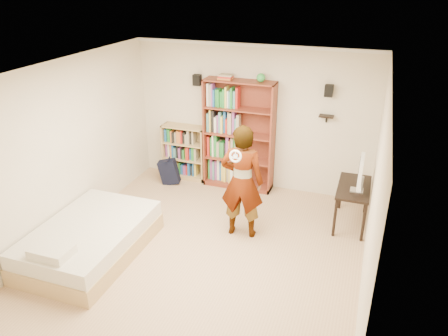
# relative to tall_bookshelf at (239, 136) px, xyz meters

# --- Properties ---
(ground) EXTENTS (4.50, 5.00, 0.01)m
(ground) POSITION_rel_tall_bookshelf_xyz_m (0.20, -2.31, -1.04)
(ground) COLOR tan
(ground) RESTS_ON ground
(room_shell) EXTENTS (4.52, 5.02, 2.71)m
(room_shell) POSITION_rel_tall_bookshelf_xyz_m (0.20, -2.31, 0.72)
(room_shell) COLOR beige
(room_shell) RESTS_ON ground
(crown_molding) EXTENTS (4.50, 5.00, 0.06)m
(crown_molding) POSITION_rel_tall_bookshelf_xyz_m (0.20, -2.31, 1.63)
(crown_molding) COLOR silver
(crown_molding) RESTS_ON room_shell
(speaker_left) EXTENTS (0.14, 0.12, 0.20)m
(speaker_left) POSITION_rel_tall_bookshelf_xyz_m (-0.85, 0.09, 0.96)
(speaker_left) COLOR black
(speaker_left) RESTS_ON room_shell
(speaker_right) EXTENTS (0.14, 0.12, 0.20)m
(speaker_right) POSITION_rel_tall_bookshelf_xyz_m (1.55, 0.09, 0.96)
(speaker_right) COLOR black
(speaker_right) RESTS_ON room_shell
(wall_shelf) EXTENTS (0.25, 0.16, 0.02)m
(wall_shelf) POSITION_rel_tall_bookshelf_xyz_m (1.55, 0.10, 0.51)
(wall_shelf) COLOR black
(wall_shelf) RESTS_ON room_shell
(tall_bookshelf) EXTENTS (1.31, 0.38, 2.08)m
(tall_bookshelf) POSITION_rel_tall_bookshelf_xyz_m (0.00, 0.00, 0.00)
(tall_bookshelf) COLOR brown
(tall_bookshelf) RESTS_ON ground
(low_bookshelf) EXTENTS (0.87, 0.33, 1.09)m
(low_bookshelf) POSITION_rel_tall_bookshelf_xyz_m (-1.13, 0.03, -0.49)
(low_bookshelf) COLOR tan
(low_bookshelf) RESTS_ON ground
(computer_desk) EXTENTS (0.50, 1.01, 0.69)m
(computer_desk) POSITION_rel_tall_bookshelf_xyz_m (2.17, -0.72, -0.69)
(computer_desk) COLOR black
(computer_desk) RESTS_ON ground
(imac) EXTENTS (0.13, 0.56, 0.55)m
(imac) POSITION_rel_tall_bookshelf_xyz_m (2.22, -0.87, -0.07)
(imac) COLOR white
(imac) RESTS_ON computer_desk
(daybed) EXTENTS (1.34, 2.05, 0.61)m
(daybed) POSITION_rel_tall_bookshelf_xyz_m (-1.37, -2.87, -0.74)
(daybed) COLOR beige
(daybed) RESTS_ON ground
(person) EXTENTS (0.71, 0.50, 1.82)m
(person) POSITION_rel_tall_bookshelf_xyz_m (0.56, -1.60, -0.13)
(person) COLOR black
(person) RESTS_ON ground
(wii_wheel) EXTENTS (0.19, 0.07, 0.19)m
(wii_wheel) POSITION_rel_tall_bookshelf_xyz_m (0.56, -1.94, 0.43)
(wii_wheel) COLOR white
(wii_wheel) RESTS_ON person
(navy_bag) EXTENTS (0.42, 0.32, 0.51)m
(navy_bag) POSITION_rel_tall_bookshelf_xyz_m (-1.32, -0.34, -0.78)
(navy_bag) COLOR black
(navy_bag) RESTS_ON ground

